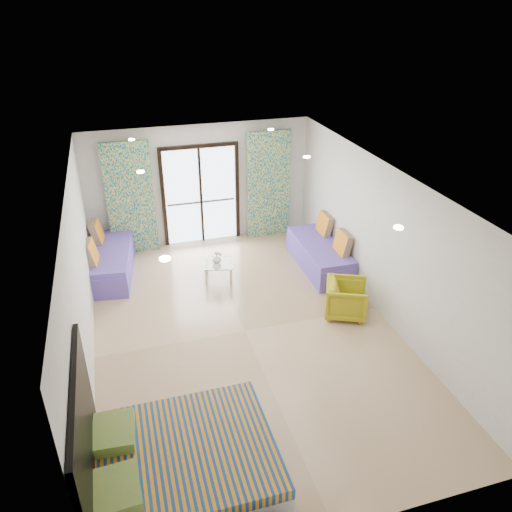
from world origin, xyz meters
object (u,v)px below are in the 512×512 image
object	(u,v)px
bed	(183,466)
daybed_left	(110,261)
coffee_table	(218,265)
armchair	(346,297)
daybed_right	(320,254)

from	to	relation	value
bed	daybed_left	xyz separation A→B (m)	(-0.64, 5.37, 0.01)
daybed_left	coffee_table	distance (m)	2.23
bed	coffee_table	bearing A→B (deg)	72.49
coffee_table	bed	bearing A→B (deg)	-107.51
bed	armchair	bearing A→B (deg)	38.65
bed	coffee_table	size ratio (longest dim) A/B	3.09
daybed_left	armchair	world-z (taller)	daybed_left
bed	daybed_left	world-z (taller)	daybed_left
bed	coffee_table	xyz separation A→B (m)	(1.44, 4.55, 0.03)
daybed_right	coffee_table	bearing A→B (deg)	177.88
daybed_right	bed	bearing A→B (deg)	-128.14
armchair	daybed_left	bearing A→B (deg)	80.43
daybed_right	coffee_table	size ratio (longest dim) A/B	2.98
bed	daybed_right	bearing A→B (deg)	50.95
daybed_left	armchair	distance (m)	4.81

